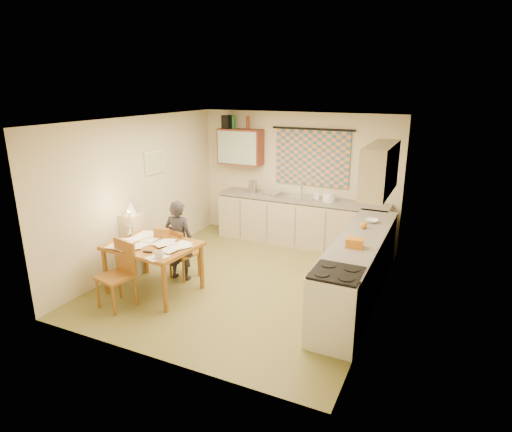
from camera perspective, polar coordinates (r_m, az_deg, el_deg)
The scene contains 44 objects.
floor at distance 6.88m, azimuth -1.27°, elevation -8.69°, with size 4.00×4.50×0.02m, color olive.
ceiling at distance 6.21m, azimuth -1.42°, elevation 12.74°, with size 4.00×4.50×0.02m, color white.
wall_back at distance 8.46m, azimuth 5.51°, elevation 5.18°, with size 4.00×0.02×2.50m, color beige.
wall_front at distance 4.63m, azimuth -13.95°, elevation -5.36°, with size 4.00×0.02×2.50m, color beige.
wall_left at distance 7.52m, azimuth -15.22°, elevation 3.17°, with size 0.02×4.50×2.50m, color beige.
wall_right at distance 5.85m, azimuth 16.57°, elevation -0.82°, with size 0.02×4.50×2.50m, color beige.
window_blind at distance 8.25m, azimuth 7.47°, elevation 7.65°, with size 1.45×0.03×1.05m, color #3A6080.
curtain_rod at distance 8.16m, azimuth 7.58°, elevation 11.44°, with size 0.04×0.04×1.60m, color black.
wall_cabinet at distance 8.65m, azimuth -2.07°, elevation 9.21°, with size 0.90×0.34×0.70m, color maroon.
wall_cabinet_glass at distance 8.50m, azimuth -2.60°, elevation 9.07°, with size 0.84×0.02×0.64m, color #99B2A5.
upper_cabinet_right at distance 6.27m, azimuth 16.21°, elevation 6.03°, with size 0.34×1.30×0.70m, color tan.
framed_print at distance 7.71m, azimuth -13.33°, elevation 7.05°, with size 0.04×0.50×0.40m, color beige.
print_canvas at distance 7.69m, azimuth -13.19°, elevation 7.05°, with size 0.01×0.42×0.32m, color silver.
counter_back at distance 8.31m, azimuth 5.94°, elevation -0.74°, with size 3.30×0.62×0.92m.
counter_right at distance 6.42m, azimuth 13.61°, elevation -6.62°, with size 0.62×2.95×0.92m.
stove at distance 5.23m, azimuth 10.47°, elevation -11.96°, with size 0.60×0.60×0.93m.
sink at distance 8.20m, azimuth 5.88°, elevation 2.14°, with size 0.55×0.45×0.10m, color silver.
tap at distance 8.33m, azimuth 6.12°, elevation 3.64°, with size 0.03×0.03×0.28m, color silver.
dish_rack at distance 8.38m, azimuth 2.20°, elevation 3.03°, with size 0.35×0.30×0.06m, color silver.
kettle at distance 8.53m, azimuth -0.36°, elevation 3.91°, with size 0.18×0.18×0.24m, color silver.
mixing_bowl at distance 8.01m, azimuth 9.73°, elevation 2.51°, with size 0.24×0.24×0.16m, color white.
soap_bottle at distance 8.12m, azimuth 8.09°, elevation 2.88°, with size 0.11×0.11×0.19m, color white.
bowl at distance 6.92m, azimuth 15.14°, elevation -0.62°, with size 0.23×0.23×0.05m, color white.
orange_bag at distance 5.80m, azimuth 13.02°, elevation -3.51°, with size 0.22×0.16×0.12m, color #C77115.
fruit_orange at distance 6.58m, azimuth 14.16°, elevation -1.22°, with size 0.10×0.10×0.10m, color #C77115.
speaker at distance 8.74m, azimuth -3.83°, elevation 12.43°, with size 0.16×0.20×0.26m, color black.
bottle_green at distance 8.67m, azimuth -3.02°, elevation 12.41°, with size 0.07×0.07×0.26m, color #195926.
bottle_brown at distance 8.53m, azimuth -1.11°, elevation 12.35°, with size 0.07×0.07×0.26m, color maroon.
dining_table at distance 6.58m, azimuth -13.43°, elevation -6.68°, with size 1.32×1.04×0.75m.
chair_far at distance 7.00m, azimuth -9.61°, elevation -6.08°, with size 0.45×0.45×0.82m.
chair_near at distance 6.32m, azimuth -17.98°, elevation -9.00°, with size 0.50×0.50×0.93m.
person at distance 6.82m, azimuth -10.23°, elevation -3.20°, with size 0.50×0.36×1.30m, color black.
shelf_stand at distance 7.30m, azimuth -16.00°, elevation -3.51°, with size 0.32×0.30×0.99m, color tan.
lampshade at distance 7.12m, azimuth -16.40°, elevation 1.06°, with size 0.20×0.20×0.22m, color beige.
letter_rack at distance 6.62m, azimuth -12.47°, elevation -2.30°, with size 0.22×0.10×0.16m, color brown.
mug at distance 5.90m, azimuth -12.78°, elevation -5.04°, with size 0.15×0.15×0.10m, color white.
magazine at distance 6.59m, azimuth -17.76°, elevation -3.41°, with size 0.22×0.28×0.02m, color maroon.
book at distance 6.65m, azimuth -16.86°, elevation -3.19°, with size 0.28×0.31×0.02m, color #C77115.
orange_box at distance 6.46m, azimuth -17.50°, elevation -3.74°, with size 0.12×0.08×0.04m, color #C77115.
eyeglasses at distance 6.14m, azimuth -14.25°, elevation -4.66°, with size 0.13×0.04×0.02m, color black.
candle_holder at distance 6.81m, azimuth -16.54°, elevation -1.96°, with size 0.06×0.06×0.18m, color silver.
candle at distance 6.72m, azimuth -16.46°, elevation -0.42°, with size 0.02×0.02×0.22m, color white.
candle_flame at distance 6.69m, azimuth -16.71°, elevation 0.58°, with size 0.02×0.02×0.02m, color #FFCC66.
papers at distance 6.46m, azimuth -13.87°, elevation -3.48°, with size 1.22×1.02×0.03m.
Camera 1 is at (2.77, -5.54, 2.97)m, focal length 30.00 mm.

